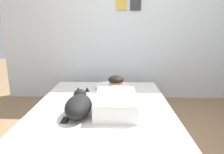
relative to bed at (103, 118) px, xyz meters
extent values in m
plane|color=#8C6B4C|center=(0.34, -0.44, -0.17)|extent=(12.33, 12.33, 0.00)
cube|color=silver|center=(0.34, 1.26, 1.08)|extent=(4.17, 0.10, 2.50)
cube|color=gold|center=(0.23, 1.20, 1.39)|extent=(0.17, 0.02, 0.17)
cube|color=#333338|center=(0.45, 1.20, 1.38)|extent=(0.17, 0.02, 0.17)
cube|color=#4C4742|center=(0.00, 0.00, -0.11)|extent=(1.57, 2.03, 0.11)
cube|color=white|center=(0.00, 0.00, 0.06)|extent=(1.52, 1.97, 0.22)
ellipsoid|color=white|center=(0.11, 0.59, 0.23)|extent=(0.52, 0.32, 0.11)
cube|color=white|center=(0.15, -0.21, 0.26)|extent=(0.42, 0.64, 0.18)
ellipsoid|color=tan|center=(0.15, 0.13, 0.28)|extent=(0.32, 0.20, 0.16)
sphere|color=tan|center=(0.15, 0.29, 0.32)|extent=(0.19, 0.19, 0.19)
ellipsoid|color=black|center=(0.15, 0.29, 0.39)|extent=(0.20, 0.20, 0.10)
cylinder|color=tan|center=(0.05, 0.27, 0.25)|extent=(0.23, 0.07, 0.14)
cylinder|color=tan|center=(0.25, 0.27, 0.25)|extent=(0.23, 0.07, 0.14)
ellipsoid|color=black|center=(-0.22, -0.32, 0.27)|extent=(0.26, 0.48, 0.20)
sphere|color=black|center=(-0.25, -0.06, 0.29)|extent=(0.15, 0.15, 0.15)
cone|color=black|center=(-0.27, -0.04, 0.36)|extent=(0.05, 0.05, 0.05)
cone|color=black|center=(-0.17, -0.04, 0.36)|extent=(0.05, 0.05, 0.05)
cylinder|color=white|center=(0.21, 0.48, 0.21)|extent=(0.09, 0.09, 0.07)
torus|color=white|center=(0.26, 0.48, 0.21)|extent=(0.05, 0.01, 0.05)
cube|color=black|center=(-0.33, -0.43, 0.17)|extent=(0.07, 0.14, 0.01)
camera|label=1|loc=(0.16, -2.23, 1.03)|focal=32.92mm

